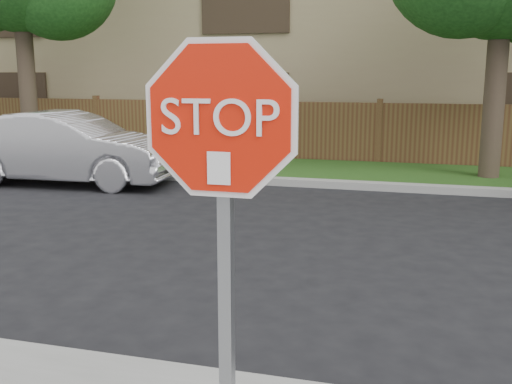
% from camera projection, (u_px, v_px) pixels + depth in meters
% --- Properties ---
extents(far_curb, '(70.00, 0.30, 0.15)m').
position_uv_depth(far_curb, '(366.00, 186.00, 12.25)').
color(far_curb, gray).
rests_on(far_curb, ground).
extents(grass_strip, '(70.00, 3.00, 0.12)m').
position_uv_depth(grass_strip, '(372.00, 173.00, 13.81)').
color(grass_strip, '#1E4714').
rests_on(grass_strip, ground).
extents(fence, '(70.00, 0.12, 1.60)m').
position_uv_depth(fence, '(379.00, 135.00, 15.18)').
color(fence, '#522F1C').
rests_on(fence, ground).
extents(apartment_building, '(35.20, 9.20, 7.20)m').
position_uv_depth(apartment_building, '(395.00, 36.00, 19.93)').
color(apartment_building, '#9A865F').
rests_on(apartment_building, ground).
extents(stop_sign, '(1.01, 0.13, 2.55)m').
position_uv_depth(stop_sign, '(222.00, 188.00, 2.76)').
color(stop_sign, gray).
rests_on(stop_sign, sidewalk_near).
extents(sedan_left, '(4.77, 1.90, 1.54)m').
position_uv_depth(sedan_left, '(67.00, 148.00, 12.70)').
color(sedan_left, silver).
rests_on(sedan_left, ground).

